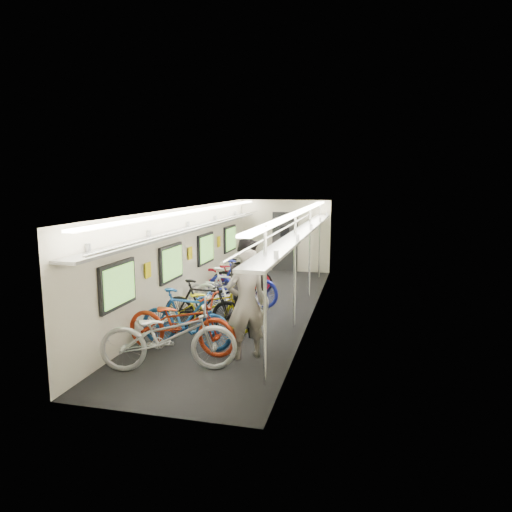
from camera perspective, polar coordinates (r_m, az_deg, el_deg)
The scene contains 14 objects.
train_car_shell at distance 11.23m, azimuth -1.92°, elevation 2.43°, with size 10.00×10.00×10.00m.
bicycle_0 at distance 7.48m, azimuth -10.86°, elevation -9.78°, with size 0.76×2.17×1.14m, color #AAAAAE.
bicycle_1 at distance 8.38m, azimuth -8.81°, elevation -7.79°, with size 0.52×1.82×1.10m, color #194C96.
bicycle_2 at distance 8.20m, azimuth -9.35°, elevation -8.21°, with size 0.73×2.08×1.09m, color #9E2911.
bicycle_3 at distance 9.29m, azimuth -6.64°, elevation -6.20°, with size 0.49×1.75×1.05m, color black.
bicycle_4 at distance 9.30m, azimuth -5.79°, elevation -6.22°, with size 0.69×1.97×1.03m, color gold.
bicycle_5 at distance 10.27m, azimuth -3.27°, elevation -4.51°, with size 0.52×1.83×1.10m, color white.
bicycle_6 at distance 10.60m, azimuth -4.55°, elevation -4.51°, with size 0.63×1.80×0.95m, color silver.
bicycle_7 at distance 11.05m, azimuth -1.77°, elevation -3.43°, with size 0.53×1.88×1.13m, color #182095.
bicycle_8 at distance 12.34m, azimuth -2.70°, elevation -2.32°, with size 0.69×1.97×1.03m, color maroon.
bicycle_9 at distance 12.19m, azimuth -1.75°, elevation -2.58°, with size 0.46×1.64×0.98m, color black.
passenger_near at distance 7.76m, azimuth -1.23°, elevation -5.97°, with size 0.69×0.46×1.90m, color gray.
passenger_mid at distance 9.05m, azimuth -1.10°, elevation -3.72°, with size 0.93×0.72×1.91m, color black.
backpack at distance 8.23m, azimuth -0.90°, elevation -2.73°, with size 0.26×0.14×0.38m, color red.
Camera 1 is at (2.63, -10.03, 2.99)m, focal length 32.00 mm.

